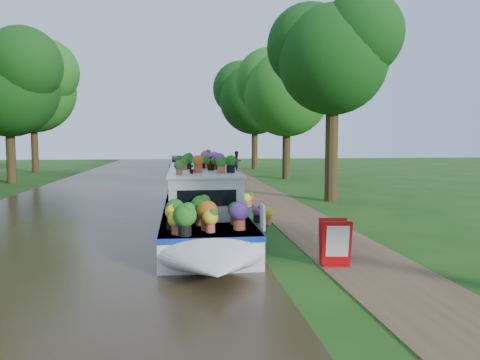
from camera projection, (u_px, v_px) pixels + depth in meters
name	position (u px, v px, depth m)	size (l,w,h in m)	color
ground	(258.00, 213.00, 17.51)	(100.00, 100.00, 0.00)	#184110
canal_water	(93.00, 216.00, 16.76)	(10.00, 100.00, 0.02)	black
towpath	(289.00, 212.00, 17.66)	(2.20, 100.00, 0.03)	brown
plant_boat	(201.00, 201.00, 14.54)	(2.29, 13.52, 2.30)	silver
tree_near_overhang	(332.00, 51.00, 20.45)	(5.52, 5.28, 8.99)	black
tree_near_mid	(286.00, 86.00, 32.43)	(6.90, 6.60, 9.40)	black
tree_near_far	(254.00, 93.00, 43.19)	(7.59, 7.26, 10.30)	black
tree_far_c	(8.00, 79.00, 29.17)	(7.13, 6.82, 9.59)	black
tree_far_d	(32.00, 84.00, 38.80)	(8.05, 7.70, 10.85)	black
second_boat	(183.00, 167.00, 36.66)	(2.40, 7.47, 1.43)	black
sandwich_board	(335.00, 245.00, 10.13)	(0.65, 0.58, 1.00)	#B20C10
pedestrian_pink	(222.00, 164.00, 37.85)	(0.57, 0.38, 1.57)	#D85989
pedestrian_dark	(237.00, 161.00, 39.77)	(0.85, 0.66, 1.75)	black
verge_plant	(243.00, 209.00, 17.07)	(0.38, 0.33, 0.43)	#206C25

